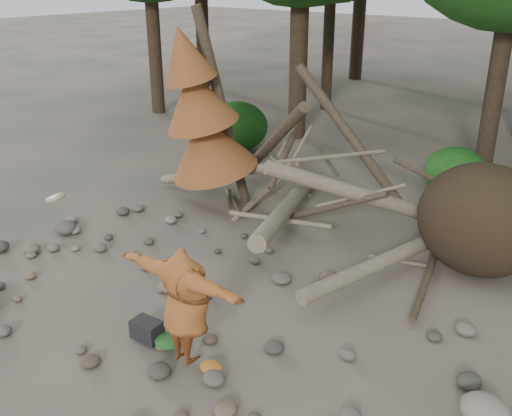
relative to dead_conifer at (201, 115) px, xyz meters
The scene contains 11 objects.
ground 5.05m from the dead_conifer, 47.26° to the right, with size 120.00×120.00×0.00m, color #514C44.
deadfall_pile 5.33m from the dead_conifer, ahead, with size 8.55×5.24×3.30m.
dead_conifer is the anchor object (origin of this frame).
bush_left 4.72m from the dead_conifer, 121.92° to the left, with size 1.80×1.80×1.44m, color #184D14.
bush_mid 6.11m from the dead_conifer, 48.52° to the left, with size 1.40×1.40×1.12m, color #21621C.
frisbee_thrower 5.62m from the dead_conifer, 48.13° to the right, with size 3.02×1.05×2.12m.
backpack 5.39m from the dead_conifer, 55.15° to the right, with size 0.43×0.28×0.28m, color black.
cloth_green 5.56m from the dead_conifer, 51.56° to the right, with size 0.41×0.34×0.15m, color #265F28.
cloth_orange 6.09m from the dead_conifer, 44.96° to the right, with size 0.32×0.26×0.11m, color orange.
boulder_mid_right 7.85m from the dead_conifer, 20.35° to the right, with size 0.57×0.52×0.34m, color gray.
boulder_mid_left 3.60m from the dead_conifer, 113.71° to the right, with size 0.48×0.43×0.29m, color #5A524C.
Camera 1 is at (5.28, -5.01, 4.92)m, focal length 40.00 mm.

